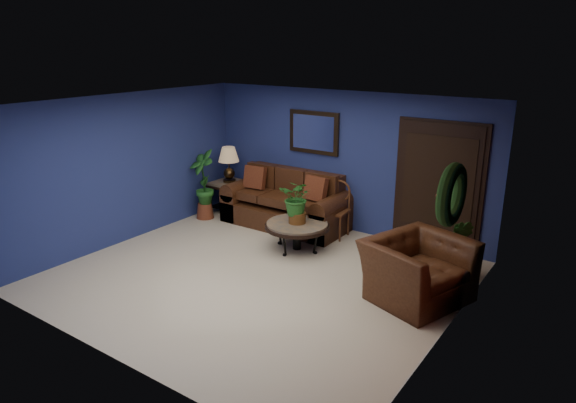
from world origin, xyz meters
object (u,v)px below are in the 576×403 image
Objects in this scene: coffee_table at (297,226)px; side_chair at (337,205)px; end_table at (230,189)px; table_lamp at (229,160)px; armchair at (417,270)px; sofa at (287,207)px.

coffee_table is 0.96m from side_chair.
table_lamp is (-0.00, 0.00, 0.58)m from end_table.
table_lamp is 0.69× the size of side_chair.
end_table is at bearing 176.43° from side_chair.
table_lamp reaches higher than end_table.
armchair is at bearing -12.64° from coffee_table.
sofa is 2.35× the size of side_chair.
coffee_table is 2.31m from armchair.
sofa is 3.37m from armchair.
sofa is 1.39m from end_table.
table_lamp is (-2.19, 0.85, 0.66)m from coffee_table.
end_table is 1.00× the size of table_lamp.
armchair is at bearing -16.95° from table_lamp.
table_lamp reaches higher than side_chair.
coffee_table is at bearing -21.20° from table_lamp.
sofa is 1.84× the size of armchair.
table_lamp is at bearing 158.80° from coffee_table.
sofa reaches higher than armchair.
side_chair is 2.49m from armchair.
coffee_table is 1.08× the size of side_chair.
coffee_table is 0.84× the size of armchair.
end_table is at bearing -178.44° from sofa.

